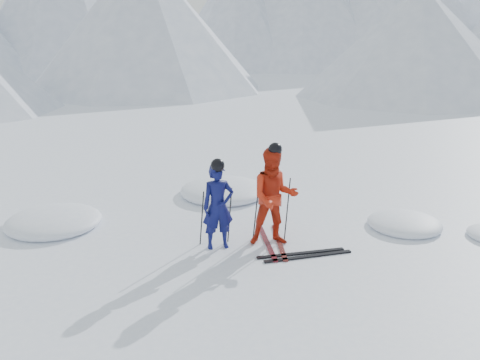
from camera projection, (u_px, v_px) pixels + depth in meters
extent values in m
plane|color=white|center=(308.00, 237.00, 10.23)|extent=(160.00, 160.00, 0.00)
cone|color=#B2BCD1|center=(141.00, 9.00, 56.37)|extent=(17.69, 17.69, 11.93)
cone|color=#B2BCD1|center=(236.00, 12.00, 50.49)|extent=(19.63, 19.63, 10.85)
cone|color=silver|center=(480.00, 14.00, 55.98)|extent=(24.45, 24.45, 10.76)
cone|color=#B2BCD1|center=(416.00, 41.00, 29.87)|extent=(14.00, 14.00, 6.50)
cone|color=#B2BCD1|center=(143.00, 19.00, 33.00)|extent=(16.00, 16.00, 9.00)
imported|color=#0C104B|center=(218.00, 207.00, 9.51)|extent=(0.64, 0.46, 1.64)
imported|color=#B8230E|center=(274.00, 197.00, 9.64)|extent=(0.96, 0.76, 1.90)
cylinder|color=black|center=(202.00, 218.00, 9.69)|extent=(0.11, 0.08, 1.09)
cylinder|color=black|center=(230.00, 215.00, 9.86)|extent=(0.11, 0.07, 1.09)
cylinder|color=black|center=(256.00, 209.00, 9.93)|extent=(0.13, 0.10, 1.26)
cylinder|color=black|center=(287.00, 209.00, 9.92)|extent=(0.13, 0.09, 1.26)
cube|color=black|center=(267.00, 243.00, 9.90)|extent=(0.11, 1.70, 0.03)
cube|color=black|center=(279.00, 242.00, 9.93)|extent=(0.23, 1.70, 0.03)
cube|color=black|center=(301.00, 253.00, 9.44)|extent=(1.70, 0.25, 0.03)
cube|color=black|center=(308.00, 256.00, 9.31)|extent=(1.70, 0.30, 0.03)
ellipsoid|color=white|center=(54.00, 225.00, 10.80)|extent=(2.00, 2.00, 0.44)
ellipsoid|color=white|center=(404.00, 227.00, 10.73)|extent=(1.54, 1.54, 0.34)
ellipsoid|color=white|center=(223.00, 195.00, 12.79)|extent=(2.17, 2.17, 0.48)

